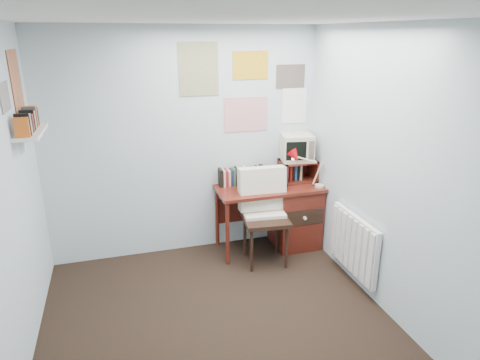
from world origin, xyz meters
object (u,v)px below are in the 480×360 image
(tv_riser, at_px, (298,171))
(radiator, at_px, (354,244))
(crt_tv, at_px, (297,146))
(wall_shelf, at_px, (31,132))
(desk, at_px, (290,213))
(desk_chair, at_px, (266,220))
(desk_lamp, at_px, (320,171))

(tv_riser, relative_size, radiator, 0.50)
(crt_tv, xyz_separation_m, wall_shelf, (-2.67, -0.51, 0.44))
(tv_riser, height_order, crt_tv, crt_tv)
(desk, relative_size, radiator, 1.50)
(wall_shelf, bearing_deg, desk_chair, 2.00)
(desk_chair, relative_size, crt_tv, 2.89)
(desk, bearing_deg, desk_chair, -144.18)
(radiator, xyz_separation_m, wall_shelf, (-2.86, 0.55, 1.20))
(desk, bearing_deg, crt_tv, 52.44)
(desk, distance_m, radiator, 0.97)
(desk_lamp, height_order, tv_riser, desk_lamp)
(desk_chair, relative_size, desk_lamp, 2.67)
(tv_riser, relative_size, wall_shelf, 0.65)
(tv_riser, bearing_deg, desk_chair, -142.49)
(desk_chair, xyz_separation_m, wall_shelf, (-2.15, -0.07, 1.12))
(desk, xyz_separation_m, radiator, (0.29, -0.93, 0.01))
(desk, xyz_separation_m, crt_tv, (0.10, 0.13, 0.77))
(desk_chair, height_order, wall_shelf, wall_shelf)
(tv_riser, distance_m, radiator, 1.15)
(desk_chair, bearing_deg, radiator, -35.40)
(desk_chair, height_order, desk_lamp, desk_lamp)
(desk, bearing_deg, desk_lamp, -31.23)
(desk_lamp, height_order, crt_tv, crt_tv)
(desk_chair, xyz_separation_m, tv_riser, (0.54, 0.42, 0.38))
(desk_chair, bearing_deg, crt_tv, 45.71)
(desk_chair, bearing_deg, tv_riser, 43.44)
(desk_chair, relative_size, tv_riser, 2.52)
(desk_lamp, xyz_separation_m, radiator, (0.02, -0.77, -0.53))
(desk_chair, height_order, crt_tv, crt_tv)
(crt_tv, distance_m, radiator, 1.32)
(desk, bearing_deg, tv_riser, 42.96)
(wall_shelf, bearing_deg, desk_lamp, 4.37)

